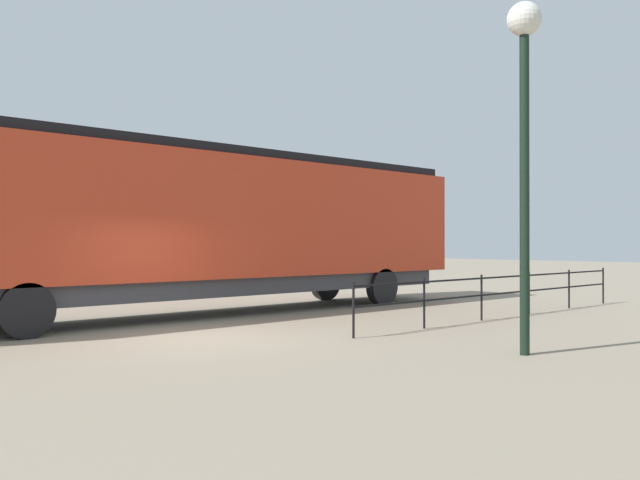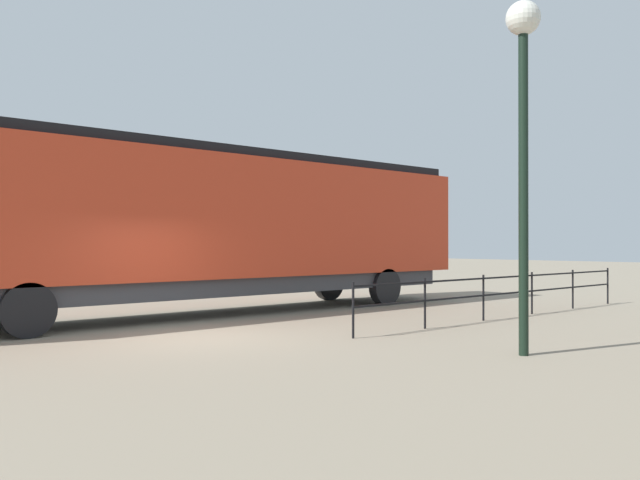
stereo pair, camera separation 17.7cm
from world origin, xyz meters
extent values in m
plane|color=gray|center=(0.00, 0.00, 0.00)|extent=(120.00, 120.00, 0.00)
cube|color=red|center=(-3.37, 2.73, 2.53)|extent=(2.80, 16.24, 3.06)
cube|color=black|center=(-3.37, 9.62, 2.07)|extent=(2.69, 2.46, 2.14)
cube|color=black|center=(-3.37, 2.73, 4.18)|extent=(2.52, 15.59, 0.24)
cube|color=#38383D|center=(-3.37, 2.73, 0.78)|extent=(2.52, 14.94, 0.45)
cylinder|color=black|center=(-4.63, 7.93, 0.55)|extent=(0.30, 1.10, 1.10)
cylinder|color=black|center=(-2.12, 7.93, 0.55)|extent=(0.30, 1.10, 1.10)
cylinder|color=black|center=(-2.12, -2.47, 0.55)|extent=(0.30, 1.10, 1.10)
cylinder|color=black|center=(5.48, 3.00, 2.72)|extent=(0.16, 0.16, 5.45)
sphere|color=silver|center=(5.48, 3.00, 5.62)|extent=(0.57, 0.57, 0.57)
cube|color=black|center=(2.18, 7.82, 1.02)|extent=(0.04, 11.07, 0.04)
cube|color=black|center=(2.18, 7.82, 0.61)|extent=(0.04, 11.07, 0.04)
cylinder|color=black|center=(2.18, 2.28, 0.55)|extent=(0.05, 0.05, 1.11)
cylinder|color=black|center=(2.18, 4.50, 0.55)|extent=(0.05, 0.05, 1.11)
cylinder|color=black|center=(2.18, 6.71, 0.55)|extent=(0.05, 0.05, 1.11)
cylinder|color=black|center=(2.18, 8.92, 0.55)|extent=(0.05, 0.05, 1.11)
cylinder|color=black|center=(2.18, 11.14, 0.55)|extent=(0.05, 0.05, 1.11)
cylinder|color=black|center=(2.18, 13.35, 0.55)|extent=(0.05, 0.05, 1.11)
camera|label=1|loc=(11.26, -7.00, 1.86)|focal=37.13mm
camera|label=2|loc=(11.38, -6.87, 1.86)|focal=37.13mm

